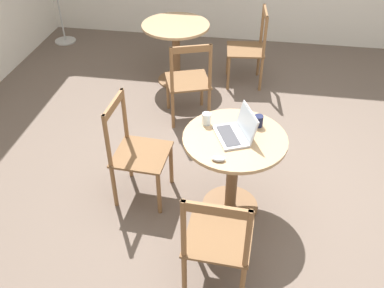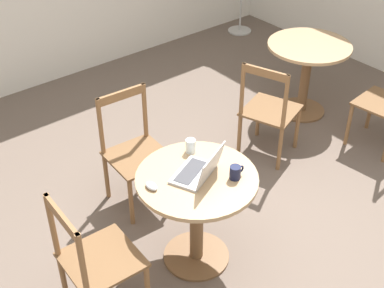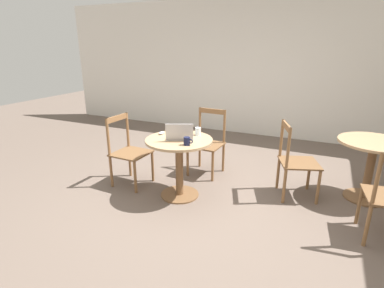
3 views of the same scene
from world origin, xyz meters
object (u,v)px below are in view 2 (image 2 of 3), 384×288
(cafe_table_mid, at_px, (307,63))
(chair_near_back, at_px, (135,152))
(mouse, at_px, (151,186))
(mug, at_px, (235,172))
(laptop, at_px, (199,171))
(chair_mid_left, at_px, (269,111))
(chair_near_left, at_px, (95,261))
(drinking_glass, at_px, (191,146))
(cafe_table_near, at_px, (197,200))

(cafe_table_mid, relative_size, chair_near_back, 0.86)
(mouse, bearing_deg, chair_near_back, 64.74)
(mouse, xyz_separation_m, mug, (0.48, -0.26, 0.03))
(cafe_table_mid, height_order, laptop, laptop)
(cafe_table_mid, distance_m, chair_mid_left, 0.88)
(chair_near_left, xyz_separation_m, laptop, (0.79, -0.04, 0.33))
(cafe_table_mid, relative_size, drinking_glass, 8.20)
(mug, bearing_deg, chair_mid_left, 33.96)
(cafe_table_mid, xyz_separation_m, chair_near_back, (-2.07, -0.06, -0.09))
(cafe_table_near, relative_size, chair_near_back, 0.86)
(chair_near_back, bearing_deg, mug, -81.99)
(chair_near_left, bearing_deg, laptop, -2.64)
(mug, bearing_deg, cafe_table_near, 138.13)
(chair_near_back, distance_m, chair_mid_left, 1.26)
(chair_near_left, xyz_separation_m, drinking_glass, (0.92, 0.21, 0.33))
(chair_mid_left, xyz_separation_m, mouse, (-1.58, -0.48, 0.30))
(chair_near_back, bearing_deg, cafe_table_near, -93.27)
(mouse, bearing_deg, cafe_table_mid, 17.93)
(cafe_table_mid, relative_size, mug, 7.27)
(drinking_glass, bearing_deg, mug, -83.99)
(cafe_table_mid, relative_size, mouse, 8.03)
(chair_mid_left, relative_size, laptop, 2.37)
(mouse, bearing_deg, chair_mid_left, 17.06)
(mug, distance_m, drinking_glass, 0.41)
(laptop, distance_m, mug, 0.24)
(mouse, height_order, drinking_glass, drinking_glass)
(mug, bearing_deg, drinking_glass, 96.01)
(cafe_table_near, xyz_separation_m, drinking_glass, (0.14, 0.24, 0.25))
(cafe_table_near, xyz_separation_m, chair_near_back, (0.05, 0.81, -0.09))
(cafe_table_mid, xyz_separation_m, laptop, (-2.10, -0.87, 0.24))
(mug, bearing_deg, cafe_table_mid, 28.25)
(cafe_table_mid, bearing_deg, mouse, -162.07)
(laptop, xyz_separation_m, drinking_glass, (0.13, 0.24, 0.00))
(chair_near_back, xyz_separation_m, chair_mid_left, (1.24, -0.23, 0.00))
(chair_near_left, bearing_deg, mouse, 7.14)
(chair_mid_left, bearing_deg, mouse, -162.94)
(chair_near_back, distance_m, chair_near_left, 1.13)
(cafe_table_near, distance_m, chair_mid_left, 1.41)
(cafe_table_near, bearing_deg, chair_near_back, 86.73)
(laptop, distance_m, drinking_glass, 0.27)
(cafe_table_near, distance_m, drinking_glass, 0.37)
(cafe_table_near, relative_size, mouse, 8.03)
(chair_near_left, bearing_deg, chair_mid_left, 14.81)
(chair_near_left, relative_size, laptop, 2.37)
(chair_near_back, height_order, laptop, laptop)
(chair_near_left, distance_m, mug, 1.03)
(cafe_table_mid, height_order, chair_near_back, chair_near_back)
(cafe_table_near, height_order, drinking_glass, drinking_glass)
(cafe_table_mid, bearing_deg, cafe_table_near, -157.58)
(laptop, bearing_deg, drinking_glass, 62.08)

